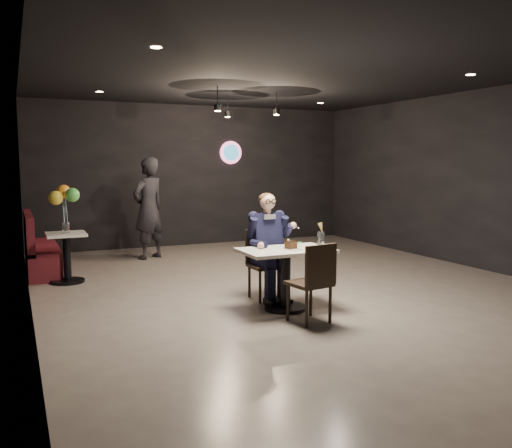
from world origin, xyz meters
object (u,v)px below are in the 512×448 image
seated_man (266,245)px  balloon_vase (66,228)px  passerby (149,208)px  main_table (286,279)px  chair_near (309,282)px  booth_bench (42,243)px  sundae_glass (321,240)px  chair_far (266,265)px  side_table (67,259)px

seated_man → balloon_vase: 3.12m
passerby → main_table: bearing=70.3°
balloon_vase → seated_man: bearing=-42.4°
chair_near → booth_bench: bearing=112.1°
booth_bench → passerby: bearing=15.0°
sundae_glass → booth_bench: 4.83m
booth_bench → passerby: size_ratio=1.03×
chair_near → passerby: passerby is taller
main_table → balloon_vase: bearing=130.9°
passerby → booth_bench: bearing=-14.5°
chair_far → passerby: passerby is taller
chair_far → balloon_vase: (-2.30, 2.10, 0.37)m
booth_bench → side_table: size_ratio=2.76×
chair_far → side_table: bearing=137.6°
seated_man → booth_bench: size_ratio=0.74×
main_table → chair_far: size_ratio=1.20×
chair_far → side_table: chair_far is taller
seated_man → sundae_glass: 0.78m
main_table → chair_far: (0.00, 0.55, 0.09)m
sundae_glass → balloon_vase: bearing=135.3°
chair_near → side_table: chair_near is taller
balloon_vase → chair_far: bearing=-42.4°
main_table → seated_man: (0.00, 0.55, 0.34)m
main_table → booth_bench: 4.49m
seated_man → side_table: seated_man is taller
main_table → balloon_vase: 3.54m
side_table → sundae_glass: bearing=-44.7°
sundae_glass → booth_bench: bearing=129.3°
chair_near → side_table: (-2.30, 3.22, -0.11)m
main_table → chair_near: size_ratio=1.20×
main_table → side_table: size_ratio=1.57×
side_table → passerby: passerby is taller
sundae_glass → side_table: (-2.75, 2.72, -0.50)m
side_table → main_table: bearing=-49.1°
main_table → balloon_vase: size_ratio=6.81×
chair_far → chair_near: bearing=-90.0°
sundae_glass → side_table: bearing=135.3°
seated_man → sundae_glass: seated_man is taller
passerby → chair_far: bearing=71.7°
main_table → seated_man: size_ratio=0.76×
chair_far → balloon_vase: chair_far is taller
seated_man → balloon_vase: (-2.30, 2.10, 0.11)m
balloon_vase → chair_near: bearing=-54.5°
chair_far → sundae_glass: sundae_glass is taller
side_table → balloon_vase: 0.48m
chair_far → seated_man: seated_man is taller
chair_far → side_table: (-2.30, 2.10, -0.11)m
chair_far → sundae_glass: 0.86m
seated_man → sundae_glass: (0.45, -0.62, 0.13)m
balloon_vase → main_table: bearing=-49.1°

